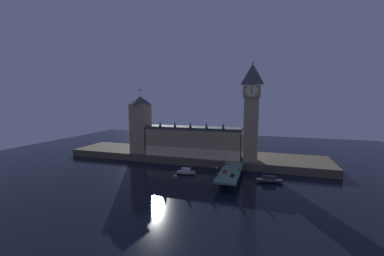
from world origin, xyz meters
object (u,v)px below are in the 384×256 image
at_px(boat_upstream, 186,172).
at_px(boat_downstream, 269,180).
at_px(car_northbound_trail, 225,171).
at_px(car_southbound_lead, 232,175).
at_px(pedestrian_near_rail, 218,175).
at_px(pedestrian_mid_walk, 239,169).
at_px(street_lamp_near, 217,171).
at_px(street_lamp_mid, 240,166).
at_px(clock_tower, 252,109).
at_px(street_lamp_far, 225,158).
at_px(car_northbound_lead, 228,165).
at_px(victoria_tower, 141,124).
at_px(pedestrian_far_rail, 224,165).

xyz_separation_m(boat_upstream, boat_downstream, (55.37, -0.15, -0.04)).
relative_size(car_northbound_trail, car_southbound_lead, 0.90).
relative_size(car_southbound_lead, pedestrian_near_rail, 2.45).
height_order(car_northbound_trail, pedestrian_mid_walk, pedestrian_mid_walk).
relative_size(car_northbound_trail, pedestrian_mid_walk, 2.20).
bearing_deg(street_lamp_near, street_lamp_mid, 50.89).
bearing_deg(car_southbound_lead, clock_tower, 79.87).
bearing_deg(street_lamp_far, pedestrian_near_rail, -89.19).
distance_m(car_northbound_lead, boat_downstream, 28.37).
xyz_separation_m(car_southbound_lead, boat_downstream, (21.29, 13.09, -5.30)).
height_order(victoria_tower, street_lamp_far, victoria_tower).
height_order(street_lamp_near, street_lamp_mid, street_lamp_mid).
bearing_deg(car_southbound_lead, pedestrian_far_rail, 113.16).
bearing_deg(street_lamp_far, car_southbound_lead, -70.79).
distance_m(car_northbound_lead, street_lamp_mid, 13.72).
relative_size(victoria_tower, street_lamp_mid, 9.05).
bearing_deg(boat_downstream, boat_upstream, 179.85).
distance_m(clock_tower, victoria_tower, 95.33).
bearing_deg(boat_downstream, street_lamp_far, 158.09).
xyz_separation_m(pedestrian_near_rail, boat_upstream, (-25.71, 16.37, -5.60)).
height_order(car_southbound_lead, street_lamp_far, street_lamp_far).
height_order(car_northbound_lead, pedestrian_near_rail, pedestrian_near_rail).
bearing_deg(clock_tower, car_northbound_lead, -121.26).
bearing_deg(clock_tower, car_northbound_trail, -109.96).
relative_size(victoria_tower, car_northbound_trail, 13.66).
bearing_deg(pedestrian_near_rail, boat_downstream, 28.67).
xyz_separation_m(pedestrian_far_rail, boat_upstream, (-25.71, -6.34, -5.57)).
bearing_deg(street_lamp_near, pedestrian_mid_walk, 54.52).
xyz_separation_m(pedestrian_far_rail, boat_downstream, (29.66, -6.49, -5.61)).
bearing_deg(street_lamp_far, boat_downstream, -21.91).
xyz_separation_m(pedestrian_near_rail, pedestrian_far_rail, (0.00, 22.70, -0.03)).
distance_m(clock_tower, boat_upstream, 66.58).
xyz_separation_m(car_southbound_lead, pedestrian_far_rail, (-8.37, 19.58, 0.31)).
distance_m(street_lamp_far, boat_downstream, 33.57).
height_order(pedestrian_near_rail, boat_downstream, pedestrian_near_rail).
bearing_deg(car_northbound_lead, pedestrian_mid_walk, -45.60).
bearing_deg(street_lamp_mid, car_northbound_lead, 131.10).
relative_size(car_northbound_lead, street_lamp_far, 0.70).
bearing_deg(car_southbound_lead, car_northbound_lead, 105.22).
distance_m(street_lamp_mid, boat_upstream, 38.32).
relative_size(street_lamp_near, boat_downstream, 0.34).
bearing_deg(pedestrian_near_rail, victoria_tower, 148.90).
distance_m(car_northbound_lead, street_lamp_far, 6.64).
distance_m(car_northbound_trail, street_lamp_mid, 10.30).
bearing_deg(pedestrian_mid_walk, victoria_tower, 160.24).
bearing_deg(pedestrian_far_rail, clock_tower, 54.79).
distance_m(pedestrian_far_rail, street_lamp_mid, 15.00).
distance_m(car_northbound_lead, pedestrian_far_rail, 2.96).
distance_m(clock_tower, car_southbound_lead, 57.19).
distance_m(victoria_tower, street_lamp_mid, 98.19).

